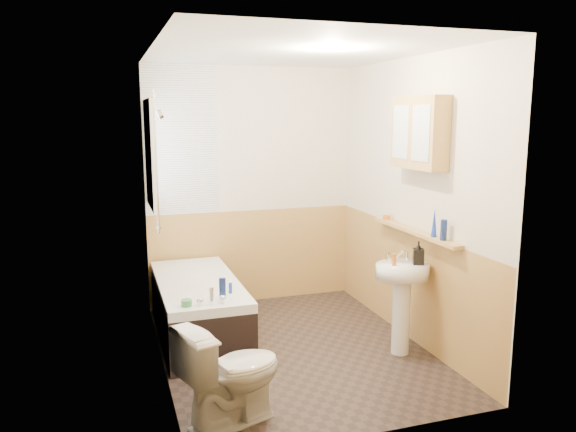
# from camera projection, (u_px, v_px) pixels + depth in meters

# --- Properties ---
(floor) EXTENTS (2.80, 2.80, 0.00)m
(floor) POSITION_uv_depth(u_px,v_px,m) (293.00, 349.00, 4.86)
(floor) COLOR black
(floor) RESTS_ON ground
(ceiling) EXTENTS (2.80, 2.80, 0.00)m
(ceiling) POSITION_uv_depth(u_px,v_px,m) (294.00, 51.00, 4.42)
(ceiling) COLOR white
(ceiling) RESTS_ON ground
(wall_back) EXTENTS (2.20, 0.02, 2.50)m
(wall_back) POSITION_uv_depth(u_px,v_px,m) (251.00, 187.00, 5.96)
(wall_back) COLOR beige
(wall_back) RESTS_ON ground
(wall_front) EXTENTS (2.20, 0.02, 2.50)m
(wall_front) POSITION_uv_depth(u_px,v_px,m) (370.00, 244.00, 3.32)
(wall_front) COLOR beige
(wall_front) RESTS_ON ground
(wall_left) EXTENTS (0.02, 2.80, 2.50)m
(wall_left) POSITION_uv_depth(u_px,v_px,m) (157.00, 214.00, 4.30)
(wall_left) COLOR beige
(wall_left) RESTS_ON ground
(wall_right) EXTENTS (0.02, 2.80, 2.50)m
(wall_right) POSITION_uv_depth(u_px,v_px,m) (412.00, 201.00, 4.98)
(wall_right) COLOR beige
(wall_right) RESTS_ON ground
(wainscot_right) EXTENTS (0.01, 2.80, 1.00)m
(wainscot_right) POSITION_uv_depth(u_px,v_px,m) (406.00, 282.00, 5.11)
(wainscot_right) COLOR tan
(wainscot_right) RESTS_ON wall_right
(wainscot_front) EXTENTS (2.20, 0.01, 1.00)m
(wainscot_front) POSITION_uv_depth(u_px,v_px,m) (365.00, 361.00, 3.48)
(wainscot_front) COLOR tan
(wainscot_front) RESTS_ON wall_front
(wainscot_back) EXTENTS (2.20, 0.01, 1.00)m
(wainscot_back) POSITION_uv_depth(u_px,v_px,m) (252.00, 256.00, 6.07)
(wainscot_back) COLOR tan
(wainscot_back) RESTS_ON wall_back
(tile_cladding_left) EXTENTS (0.01, 2.80, 2.50)m
(tile_cladding_left) POSITION_uv_depth(u_px,v_px,m) (160.00, 214.00, 4.31)
(tile_cladding_left) COLOR white
(tile_cladding_left) RESTS_ON wall_left
(tile_return_back) EXTENTS (0.75, 0.01, 1.50)m
(tile_return_back) POSITION_uv_depth(u_px,v_px,m) (181.00, 141.00, 5.63)
(tile_return_back) COLOR white
(tile_return_back) RESTS_ON wall_back
(window) EXTENTS (0.03, 0.79, 0.99)m
(window) POSITION_uv_depth(u_px,v_px,m) (151.00, 154.00, 5.13)
(window) COLOR white
(window) RESTS_ON wall_left
(bathtub) EXTENTS (0.70, 1.59, 0.67)m
(bathtub) POSITION_uv_depth(u_px,v_px,m) (198.00, 307.00, 5.10)
(bathtub) COLOR black
(bathtub) RESTS_ON floor
(shower_riser) EXTENTS (0.11, 0.08, 1.23)m
(shower_riser) POSITION_uv_depth(u_px,v_px,m) (157.00, 151.00, 4.78)
(shower_riser) COLOR silver
(shower_riser) RESTS_ON wall_left
(toilet) EXTENTS (0.79, 0.60, 0.69)m
(toilet) POSITION_uv_depth(u_px,v_px,m) (231.00, 373.00, 3.65)
(toilet) COLOR white
(toilet) RESTS_ON floor
(sink) EXTENTS (0.46, 0.37, 0.89)m
(sink) POSITION_uv_depth(u_px,v_px,m) (402.00, 290.00, 4.69)
(sink) COLOR white
(sink) RESTS_ON floor
(pine_shelf) EXTENTS (0.10, 1.29, 0.03)m
(pine_shelf) POSITION_uv_depth(u_px,v_px,m) (414.00, 232.00, 4.83)
(pine_shelf) COLOR tan
(pine_shelf) RESTS_ON wall_right
(medicine_cabinet) EXTENTS (0.17, 0.66, 0.59)m
(medicine_cabinet) POSITION_uv_depth(u_px,v_px,m) (419.00, 133.00, 4.62)
(medicine_cabinet) COLOR tan
(medicine_cabinet) RESTS_ON wall_right
(foam_can) EXTENTS (0.06, 0.06, 0.17)m
(foam_can) POSITION_uv_depth(u_px,v_px,m) (444.00, 230.00, 4.41)
(foam_can) COLOR navy
(foam_can) RESTS_ON pine_shelf
(green_bottle) EXTENTS (0.06, 0.06, 0.24)m
(green_bottle) POSITION_uv_depth(u_px,v_px,m) (434.00, 222.00, 4.53)
(green_bottle) COLOR #19339E
(green_bottle) RESTS_ON pine_shelf
(black_jar) EXTENTS (0.07, 0.07, 0.04)m
(black_jar) POSITION_uv_depth(u_px,v_px,m) (387.00, 217.00, 5.30)
(black_jar) COLOR orange
(black_jar) RESTS_ON pine_shelf
(soap_bottle) EXTENTS (0.16, 0.21, 0.09)m
(soap_bottle) POSITION_uv_depth(u_px,v_px,m) (418.00, 259.00, 4.63)
(soap_bottle) COLOR black
(soap_bottle) RESTS_ON sink
(clear_bottle) EXTENTS (0.05, 0.05, 0.10)m
(clear_bottle) POSITION_uv_depth(u_px,v_px,m) (394.00, 260.00, 4.58)
(clear_bottle) COLOR orange
(clear_bottle) RESTS_ON sink
(blue_gel) EXTENTS (0.06, 0.05, 0.18)m
(blue_gel) POSITION_uv_depth(u_px,v_px,m) (223.00, 289.00, 4.51)
(blue_gel) COLOR navy
(blue_gel) RESTS_ON bathtub
(cream_jar) EXTENTS (0.11, 0.11, 0.05)m
(cream_jar) POSITION_uv_depth(u_px,v_px,m) (187.00, 303.00, 4.37)
(cream_jar) COLOR #388447
(cream_jar) RESTS_ON bathtub
(orange_bottle) EXTENTS (0.03, 0.03, 0.09)m
(orange_bottle) POSITION_uv_depth(u_px,v_px,m) (230.00, 288.00, 4.68)
(orange_bottle) COLOR #19339E
(orange_bottle) RESTS_ON bathtub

